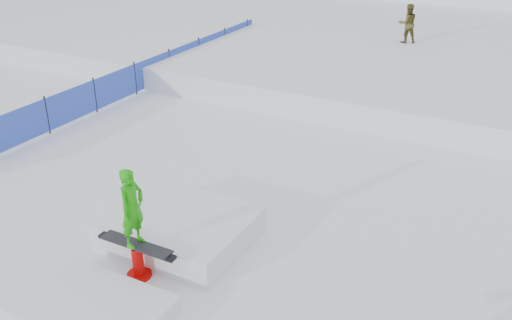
% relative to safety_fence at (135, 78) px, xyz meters
% --- Properties ---
extents(ground, '(120.00, 120.00, 0.00)m').
position_rel_safety_fence_xyz_m(ground, '(6.50, -6.60, -0.55)').
color(ground, white).
extents(snow_midrise, '(50.00, 18.00, 0.80)m').
position_rel_safety_fence_xyz_m(snow_midrise, '(6.50, 9.40, -0.15)').
color(snow_midrise, white).
rests_on(snow_midrise, ground).
extents(safety_fence, '(0.05, 16.00, 1.10)m').
position_rel_safety_fence_xyz_m(safety_fence, '(0.00, 0.00, 0.00)').
color(safety_fence, blue).
rests_on(safety_fence, ground).
extents(walker_olive, '(0.90, 0.86, 1.47)m').
position_rel_safety_fence_xyz_m(walker_olive, '(6.82, 7.97, 0.99)').
color(walker_olive, '#4A441A').
rests_on(walker_olive, snow_midrise).
extents(jib_rail_feature, '(2.60, 4.40, 2.11)m').
position_rel_safety_fence_xyz_m(jib_rail_feature, '(6.35, -7.19, -0.25)').
color(jib_rail_feature, white).
rests_on(jib_rail_feature, ground).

